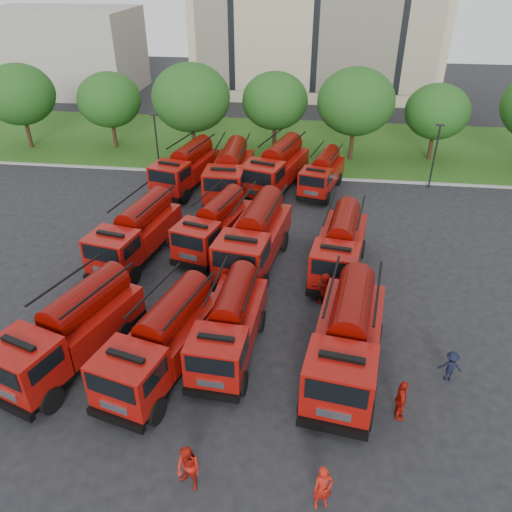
% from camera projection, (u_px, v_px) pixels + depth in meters
% --- Properties ---
extents(ground, '(140.00, 140.00, 0.00)m').
position_uv_depth(ground, '(250.00, 307.00, 26.43)').
color(ground, black).
rests_on(ground, ground).
extents(lawn, '(70.00, 16.00, 0.12)m').
position_uv_depth(lawn, '(286.00, 144.00, 48.36)').
color(lawn, '#214C14').
rests_on(lawn, ground).
extents(curb, '(70.00, 0.30, 0.14)m').
position_uv_depth(curb, '(279.00, 176.00, 41.52)').
color(curb, gray).
rests_on(curb, ground).
extents(side_building, '(18.00, 12.00, 10.00)m').
position_uv_depth(side_building, '(65.00, 51.00, 64.18)').
color(side_building, '#9B958A').
rests_on(side_building, ground).
extents(tree_0, '(6.30, 6.30, 7.70)m').
position_uv_depth(tree_0, '(19.00, 94.00, 44.94)').
color(tree_0, '#382314').
rests_on(tree_0, ground).
extents(tree_1, '(5.71, 5.71, 6.98)m').
position_uv_depth(tree_1, '(109.00, 100.00, 45.18)').
color(tree_1, '#382314').
rests_on(tree_1, ground).
extents(tree_2, '(6.72, 6.72, 8.22)m').
position_uv_depth(tree_2, '(191.00, 98.00, 42.64)').
color(tree_2, '#382314').
rests_on(tree_2, ground).
extents(tree_3, '(5.88, 5.88, 7.19)m').
position_uv_depth(tree_3, '(275.00, 101.00, 44.36)').
color(tree_3, '#382314').
rests_on(tree_3, ground).
extents(tree_4, '(6.55, 6.55, 8.01)m').
position_uv_depth(tree_4, '(356.00, 102.00, 42.06)').
color(tree_4, '#382314').
rests_on(tree_4, ground).
extents(tree_5, '(5.46, 5.46, 6.68)m').
position_uv_depth(tree_5, '(437.00, 112.00, 42.62)').
color(tree_5, '#382314').
rests_on(tree_5, ground).
extents(lamp_post_0, '(0.60, 0.25, 5.11)m').
position_uv_depth(lamp_post_0, '(157.00, 141.00, 40.51)').
color(lamp_post_0, black).
rests_on(lamp_post_0, ground).
extents(lamp_post_1, '(0.60, 0.25, 5.11)m').
position_uv_depth(lamp_post_1, '(435.00, 153.00, 38.17)').
color(lamp_post_1, black).
rests_on(lamp_post_1, ground).
extents(fire_truck_0, '(4.88, 7.98, 3.44)m').
position_uv_depth(fire_truck_0, '(71.00, 330.00, 22.15)').
color(fire_truck_0, black).
rests_on(fire_truck_0, ground).
extents(fire_truck_1, '(4.33, 7.74, 3.34)m').
position_uv_depth(fire_truck_1, '(162.00, 341.00, 21.63)').
color(fire_truck_1, black).
rests_on(fire_truck_1, ground).
extents(fire_truck_2, '(2.89, 7.02, 3.13)m').
position_uv_depth(fire_truck_2, '(230.00, 324.00, 22.77)').
color(fire_truck_2, black).
rests_on(fire_truck_2, ground).
extents(fire_truck_3, '(3.83, 8.20, 3.59)m').
position_uv_depth(fire_truck_3, '(347.00, 339.00, 21.54)').
color(fire_truck_3, black).
rests_on(fire_truck_3, ground).
extents(fire_truck_4, '(3.96, 7.76, 3.37)m').
position_uv_depth(fire_truck_4, '(136.00, 233.00, 29.84)').
color(fire_truck_4, black).
rests_on(fire_truck_4, ground).
extents(fire_truck_5, '(4.08, 7.24, 3.13)m').
position_uv_depth(fire_truck_5, '(214.00, 225.00, 30.95)').
color(fire_truck_5, black).
rests_on(fire_truck_5, ground).
extents(fire_truck_6, '(3.92, 8.26, 3.61)m').
position_uv_depth(fire_truck_6, '(255.00, 237.00, 29.16)').
color(fire_truck_6, black).
rests_on(fire_truck_6, ground).
extents(fire_truck_7, '(3.52, 7.53, 3.30)m').
position_uv_depth(fire_truck_7, '(340.00, 245.00, 28.65)').
color(fire_truck_7, black).
rests_on(fire_truck_7, ground).
extents(fire_truck_8, '(4.21, 7.73, 3.35)m').
position_uv_depth(fire_truck_8, '(186.00, 168.00, 38.81)').
color(fire_truck_8, black).
rests_on(fire_truck_8, ground).
extents(fire_truck_9, '(2.94, 7.94, 3.61)m').
position_uv_depth(fire_truck_9, '(230.00, 173.00, 37.60)').
color(fire_truck_9, black).
rests_on(fire_truck_9, ground).
extents(fire_truck_10, '(4.91, 8.42, 3.63)m').
position_uv_depth(fire_truck_10, '(276.00, 168.00, 38.38)').
color(fire_truck_10, black).
rests_on(fire_truck_10, ground).
extents(fire_truck_11, '(3.64, 6.65, 2.88)m').
position_uv_depth(fire_truck_11, '(322.00, 173.00, 38.47)').
color(fire_truck_11, black).
rests_on(fire_truck_11, ground).
extents(firefighter_0, '(0.82, 0.71, 1.88)m').
position_uv_depth(firefighter_0, '(321.00, 505.00, 17.01)').
color(firefighter_0, '#A8170C').
rests_on(firefighter_0, ground).
extents(firefighter_1, '(1.08, 0.90, 1.95)m').
position_uv_depth(firefighter_1, '(190.00, 486.00, 17.61)').
color(firefighter_1, '#A8170C').
rests_on(firefighter_1, ground).
extents(firefighter_2, '(0.67, 1.15, 1.93)m').
position_uv_depth(firefighter_2, '(397.00, 417.00, 20.21)').
color(firefighter_2, '#A8170C').
rests_on(firefighter_2, ground).
extents(firefighter_3, '(1.02, 0.57, 1.52)m').
position_uv_depth(firefighter_3, '(447.00, 379.00, 22.00)').
color(firefighter_3, black).
rests_on(firefighter_3, ground).
extents(firefighter_4, '(0.86, 0.80, 1.47)m').
position_uv_depth(firefighter_4, '(123.00, 273.00, 29.19)').
color(firefighter_4, black).
rests_on(firefighter_4, ground).
extents(firefighter_5, '(1.88, 0.92, 1.97)m').
position_uv_depth(firefighter_5, '(324.00, 303.00, 26.72)').
color(firefighter_5, '#A8170C').
rests_on(firefighter_5, ground).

